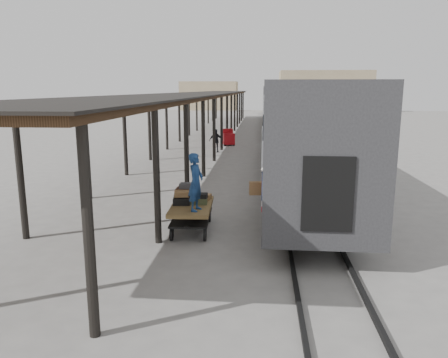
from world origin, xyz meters
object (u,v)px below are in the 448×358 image
baggage_cart (192,211)px  porter (196,182)px  luggage_tug (228,138)px  pedestrian (216,141)px

baggage_cart → porter: size_ratio=1.41×
luggage_tug → porter: porter is taller
luggage_tug → baggage_cart: bearing=-102.2°
baggage_cart → luggage_tug: bearing=88.7°
pedestrian → luggage_tug: bearing=-96.7°
porter → pedestrian: size_ratio=1.05×
baggage_cart → luggage_tug: size_ratio=1.54×
baggage_cart → porter: (0.25, -0.65, 1.08)m
baggage_cart → porter: 1.29m
baggage_cart → luggage_tug: 21.98m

